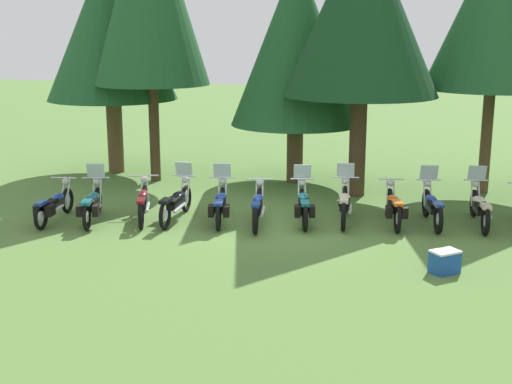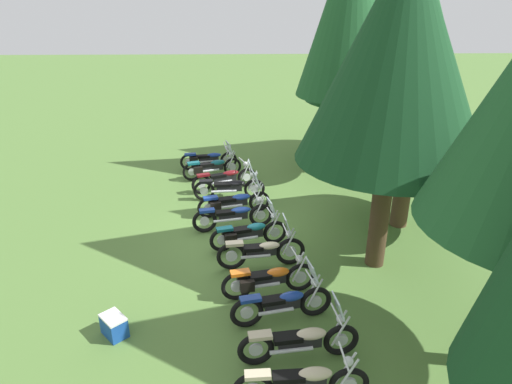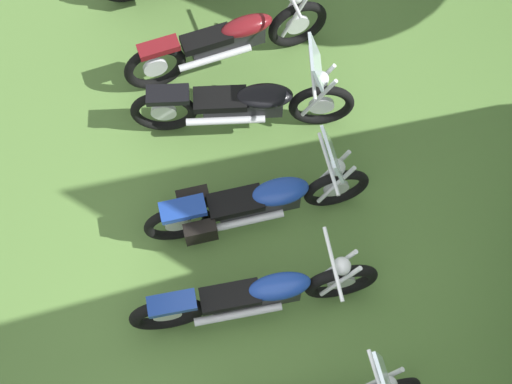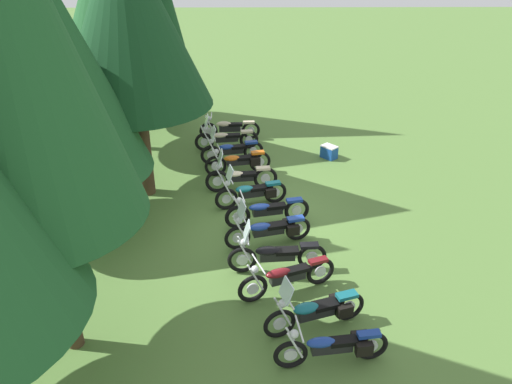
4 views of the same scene
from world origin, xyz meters
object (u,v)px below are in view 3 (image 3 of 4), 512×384
object	(u,v)px
motorcycle_2	(229,40)
motorcycle_3	(246,103)
motorcycle_4	(255,202)
motorcycle_5	(257,295)

from	to	relation	value
motorcycle_2	motorcycle_3	xyz separation A→B (m)	(0.81, 0.20, 0.02)
motorcycle_4	motorcycle_5	bearing A→B (deg)	-102.27
motorcycle_2	motorcycle_5	distance (m)	2.90
motorcycle_2	motorcycle_4	xyz separation A→B (m)	(1.94, 0.32, 0.01)
motorcycle_2	motorcycle_5	xyz separation A→B (m)	(2.88, 0.35, -0.00)
motorcycle_2	motorcycle_4	size ratio (longest dim) A/B	0.99
motorcycle_4	motorcycle_5	world-z (taller)	motorcycle_4
motorcycle_4	motorcycle_5	xyz separation A→B (m)	(0.94, 0.03, -0.01)
motorcycle_3	motorcycle_4	bearing A→B (deg)	-87.77
motorcycle_3	motorcycle_4	distance (m)	1.13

